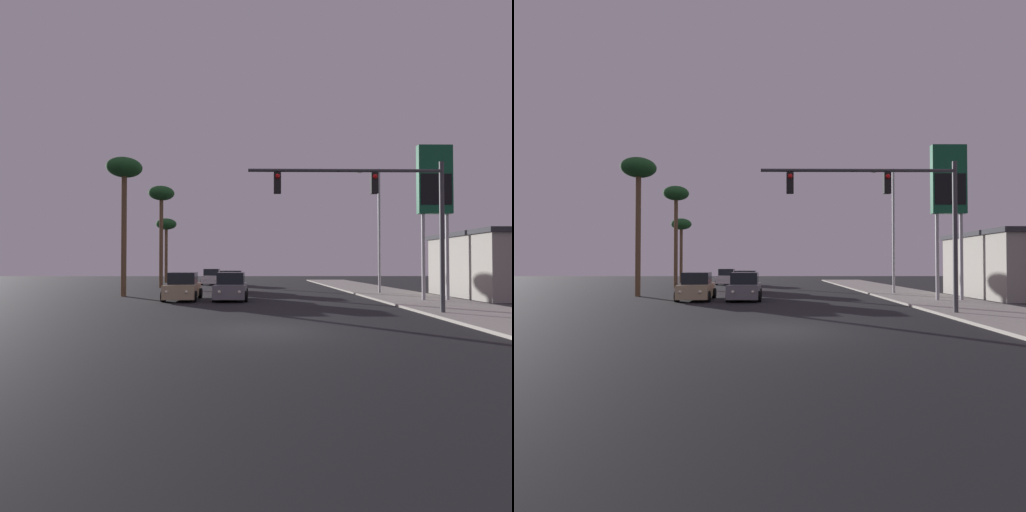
# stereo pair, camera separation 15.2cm
# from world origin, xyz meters

# --- Properties ---
(ground_plane) EXTENTS (120.00, 120.00, 0.00)m
(ground_plane) POSITION_xyz_m (0.00, 0.00, 0.00)
(ground_plane) COLOR black
(sidewalk_right) EXTENTS (5.00, 60.00, 0.12)m
(sidewalk_right) POSITION_xyz_m (9.50, 10.00, 0.06)
(sidewalk_right) COLOR #9E998E
(sidewalk_right) RESTS_ON ground
(car_tan) EXTENTS (2.04, 4.34, 1.68)m
(car_tan) POSITION_xyz_m (-4.65, 11.22, 0.76)
(car_tan) COLOR tan
(car_tan) RESTS_ON ground
(car_white) EXTENTS (2.04, 4.32, 1.68)m
(car_white) POSITION_xyz_m (-4.68, 29.88, 0.76)
(car_white) COLOR silver
(car_white) RESTS_ON ground
(car_red) EXTENTS (2.04, 4.33, 1.68)m
(car_red) POSITION_xyz_m (-2.02, 17.98, 0.76)
(car_red) COLOR maroon
(car_red) RESTS_ON ground
(car_grey) EXTENTS (2.04, 4.34, 1.68)m
(car_grey) POSITION_xyz_m (-1.70, 11.21, 0.76)
(car_grey) COLOR slate
(car_grey) RESTS_ON ground
(traffic_light_mast) EXTENTS (8.46, 0.36, 6.50)m
(traffic_light_mast) POSITION_xyz_m (5.25, 3.81, 4.79)
(traffic_light_mast) COLOR #38383D
(traffic_light_mast) RESTS_ON sidewalk_right
(street_lamp) EXTENTS (1.74, 0.24, 9.00)m
(street_lamp) POSITION_xyz_m (8.70, 15.54, 5.12)
(street_lamp) COLOR #99999E
(street_lamp) RESTS_ON sidewalk_right
(gas_station_sign) EXTENTS (2.00, 0.42, 9.00)m
(gas_station_sign) POSITION_xyz_m (10.21, 9.75, 6.62)
(gas_station_sign) COLOR #99999E
(gas_station_sign) RESTS_ON sidewalk_right
(palm_tree_near) EXTENTS (2.40, 2.40, 9.46)m
(palm_tree_near) POSITION_xyz_m (-9.14, 14.00, 8.23)
(palm_tree_near) COLOR brown
(palm_tree_near) RESTS_ON ground
(palm_tree_mid) EXTENTS (2.40, 2.40, 9.49)m
(palm_tree_mid) POSITION_xyz_m (-8.84, 24.00, 8.25)
(palm_tree_mid) COLOR brown
(palm_tree_mid) RESTS_ON ground
(palm_tree_far) EXTENTS (2.40, 2.40, 7.61)m
(palm_tree_far) POSITION_xyz_m (-10.49, 34.00, 6.58)
(palm_tree_far) COLOR brown
(palm_tree_far) RESTS_ON ground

